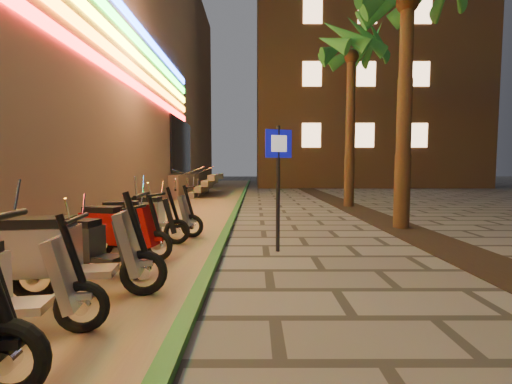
{
  "coord_description": "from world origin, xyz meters",
  "views": [
    {
      "loc": [
        -0.2,
        -1.82,
        1.58
      ],
      "look_at": [
        -0.19,
        3.48,
        1.2
      ],
      "focal_mm": 24.0,
      "sensor_mm": 36.0,
      "label": 1
    }
  ],
  "objects_px": {
    "scooter_7": "(67,253)",
    "scooter_10": "(135,221)",
    "scooter_9": "(117,229)",
    "scooter_8": "(93,244)",
    "pedestrian_sign": "(278,171)",
    "scooter_11": "(158,214)"
  },
  "relations": [
    {
      "from": "pedestrian_sign",
      "to": "scooter_8",
      "type": "bearing_deg",
      "value": -171.17
    },
    {
      "from": "scooter_9",
      "to": "scooter_10",
      "type": "height_order",
      "value": "scooter_10"
    },
    {
      "from": "scooter_7",
      "to": "scooter_9",
      "type": "relative_size",
      "value": 1.11
    },
    {
      "from": "scooter_8",
      "to": "scooter_9",
      "type": "xyz_separation_m",
      "value": [
        -0.05,
        0.98,
        0.04
      ]
    },
    {
      "from": "scooter_7",
      "to": "scooter_9",
      "type": "bearing_deg",
      "value": 87.24
    },
    {
      "from": "scooter_9",
      "to": "scooter_10",
      "type": "bearing_deg",
      "value": 101.42
    },
    {
      "from": "pedestrian_sign",
      "to": "scooter_11",
      "type": "bearing_deg",
      "value": 133.93
    },
    {
      "from": "scooter_8",
      "to": "scooter_9",
      "type": "distance_m",
      "value": 0.99
    },
    {
      "from": "scooter_8",
      "to": "pedestrian_sign",
      "type": "bearing_deg",
      "value": 42.93
    },
    {
      "from": "pedestrian_sign",
      "to": "scooter_9",
      "type": "bearing_deg",
      "value": 170.72
    },
    {
      "from": "pedestrian_sign",
      "to": "scooter_7",
      "type": "distance_m",
      "value": 3.69
    },
    {
      "from": "scooter_7",
      "to": "scooter_11",
      "type": "distance_m",
      "value": 3.73
    },
    {
      "from": "scooter_9",
      "to": "scooter_11",
      "type": "height_order",
      "value": "scooter_11"
    },
    {
      "from": "scooter_10",
      "to": "pedestrian_sign",
      "type": "bearing_deg",
      "value": -21.79
    },
    {
      "from": "scooter_7",
      "to": "scooter_10",
      "type": "bearing_deg",
      "value": 85.08
    },
    {
      "from": "scooter_9",
      "to": "scooter_10",
      "type": "distance_m",
      "value": 0.87
    },
    {
      "from": "scooter_7",
      "to": "scooter_8",
      "type": "relative_size",
      "value": 1.22
    },
    {
      "from": "scooter_9",
      "to": "scooter_8",
      "type": "bearing_deg",
      "value": -74.08
    },
    {
      "from": "scooter_11",
      "to": "scooter_7",
      "type": "bearing_deg",
      "value": -84.33
    },
    {
      "from": "scooter_8",
      "to": "scooter_11",
      "type": "bearing_deg",
      "value": 102.47
    },
    {
      "from": "scooter_9",
      "to": "scooter_11",
      "type": "relative_size",
      "value": 0.98
    },
    {
      "from": "pedestrian_sign",
      "to": "scooter_9",
      "type": "xyz_separation_m",
      "value": [
        -2.84,
        -0.48,
        -1.01
      ]
    }
  ]
}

